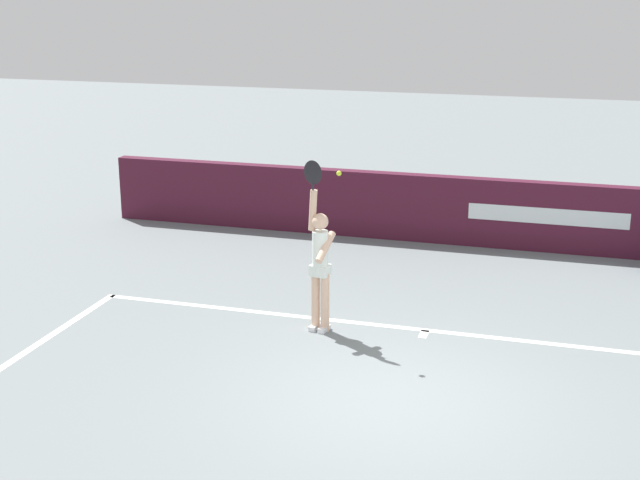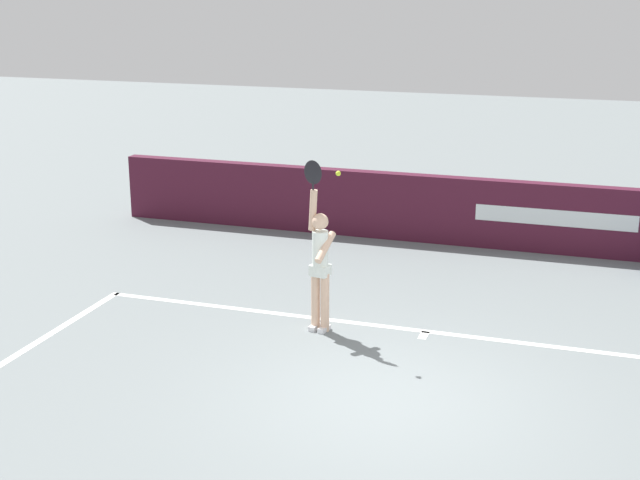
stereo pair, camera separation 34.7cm
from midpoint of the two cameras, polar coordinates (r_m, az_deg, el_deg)
ground_plane at (r=10.97m, az=3.84°, el=-10.10°), size 60.00×60.00×0.00m
court_lines at (r=10.56m, az=3.26°, el=-11.20°), size 10.35×5.62×0.00m
back_wall at (r=17.07m, az=8.95°, el=1.83°), size 14.65×0.28×1.31m
tennis_player at (r=12.58m, az=-0.80°, el=-1.40°), size 0.47×0.50×2.51m
tennis_ball at (r=11.91m, az=0.39°, el=4.31°), size 0.07×0.07×0.07m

